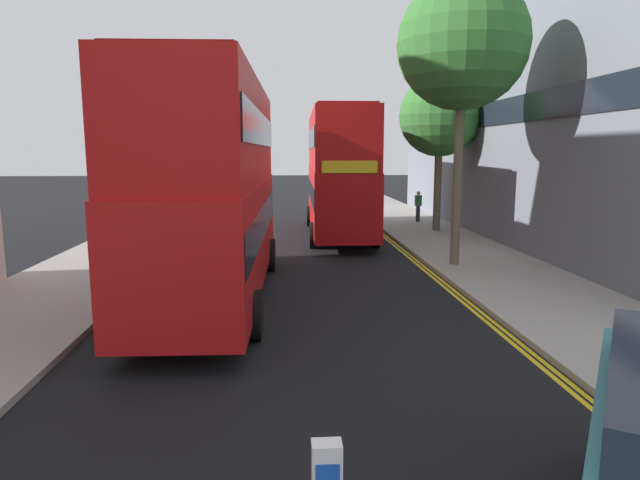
# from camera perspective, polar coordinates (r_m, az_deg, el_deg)

# --- Properties ---
(sidewalk_right) EXTENTS (4.00, 80.00, 0.14)m
(sidewalk_right) POSITION_cam_1_polar(r_m,az_deg,el_deg) (19.31, 16.99, -2.54)
(sidewalk_right) COLOR #9E9991
(sidewalk_right) RESTS_ON ground
(sidewalk_left) EXTENTS (4.00, 80.00, 0.14)m
(sidewalk_left) POSITION_cam_1_polar(r_m,az_deg,el_deg) (19.04, -22.68, -3.01)
(sidewalk_left) COLOR #9E9991
(sidewalk_left) RESTS_ON ground
(kerb_line_outer) EXTENTS (0.10, 56.00, 0.01)m
(kerb_line_outer) POSITION_cam_1_polar(r_m,az_deg,el_deg) (16.80, 12.69, -4.29)
(kerb_line_outer) COLOR yellow
(kerb_line_outer) RESTS_ON ground
(kerb_line_inner) EXTENTS (0.10, 56.00, 0.01)m
(kerb_line_inner) POSITION_cam_1_polar(r_m,az_deg,el_deg) (16.75, 12.17, -4.31)
(kerb_line_inner) COLOR yellow
(kerb_line_inner) RESTS_ON ground
(double_decker_bus_away) EXTENTS (3.03, 10.87, 5.64)m
(double_decker_bus_away) POSITION_cam_1_polar(r_m,az_deg,el_deg) (14.53, -10.88, 5.78)
(double_decker_bus_away) COLOR red
(double_decker_bus_away) RESTS_ON ground
(double_decker_bus_oncoming) EXTENTS (3.03, 10.87, 5.64)m
(double_decker_bus_oncoming) POSITION_cam_1_polar(r_m,az_deg,el_deg) (25.31, 1.93, 7.27)
(double_decker_bus_oncoming) COLOR #B20F0F
(double_decker_bus_oncoming) RESTS_ON ground
(pedestrian_far) EXTENTS (0.34, 0.22, 1.62)m
(pedestrian_far) POSITION_cam_1_polar(r_m,az_deg,el_deg) (29.92, 10.08, 3.49)
(pedestrian_far) COLOR #2D2D38
(pedestrian_far) RESTS_ON sidewalk_right
(street_tree_near) EXTENTS (3.76, 3.76, 7.21)m
(street_tree_near) POSITION_cam_1_polar(r_m,az_deg,el_deg) (26.75, 12.25, 12.35)
(street_tree_near) COLOR #6B6047
(street_tree_near) RESTS_ON sidewalk_right
(street_tree_mid) EXTENTS (4.12, 4.12, 9.09)m
(street_tree_mid) POSITION_cam_1_polar(r_m,az_deg,el_deg) (18.87, 14.50, 18.93)
(street_tree_mid) COLOR #6B6047
(street_tree_mid) RESTS_ON sidewalk_right
(townhouse_terrace_right) EXTENTS (10.08, 28.00, 14.21)m
(townhouse_terrace_right) POSITION_cam_1_polar(r_m,az_deg,el_deg) (28.31, 26.32, 14.83)
(townhouse_terrace_right) COLOR slate
(townhouse_terrace_right) RESTS_ON ground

